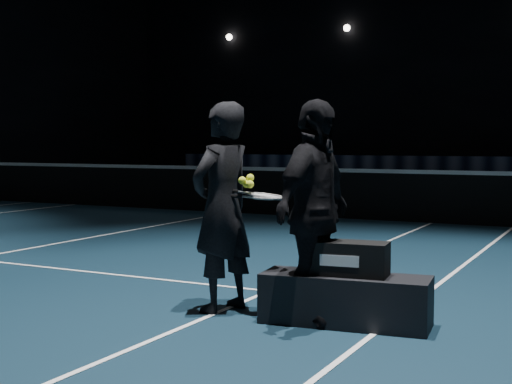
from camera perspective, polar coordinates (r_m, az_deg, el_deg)
floor at (r=14.44m, az=-2.33°, el=-1.71°), size 36.00×36.00×0.00m
wall_back at (r=31.50m, az=14.34°, el=10.37°), size 30.00×0.00×30.00m
court_lines at (r=14.44m, az=-2.33°, el=-1.70°), size 10.98×23.78×0.01m
net_mesh at (r=14.40m, az=-2.34°, el=0.07°), size 12.80×0.02×0.86m
net_tape at (r=14.38m, az=-2.34°, el=1.92°), size 12.80×0.03×0.07m
sponsor_backdrop at (r=28.89m, az=13.07°, el=1.94°), size 22.00×0.15×0.90m
fixtures_far at (r=31.52m, az=14.31°, el=13.12°), size 20.00×0.30×0.30m
player_bench at (r=5.72m, az=7.16°, el=-8.54°), size 1.36×0.60×0.40m
racket_bag at (r=5.65m, az=7.18°, el=-5.28°), size 0.69×0.36×0.26m
bag_signature at (r=5.52m, az=6.67°, el=-5.50°), size 0.31×0.04×0.09m
player_a at (r=6.04m, az=-2.71°, el=-1.21°), size 0.56×0.73×1.78m
player_b at (r=5.64m, az=4.67°, el=-1.59°), size 0.53×1.08×1.78m
racket_lower at (r=5.81m, az=1.07°, el=-0.46°), size 0.69×0.24×0.03m
racket_upper at (r=5.87m, az=0.82°, el=-0.30°), size 0.69×0.25×0.10m
tennis_balls at (r=5.90m, az=-0.58°, el=0.79°), size 0.12×0.10×0.12m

